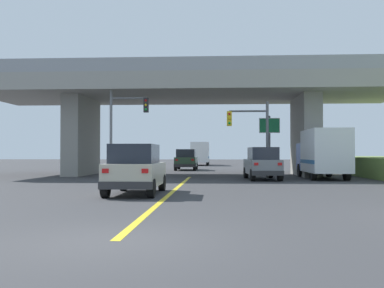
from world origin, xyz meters
The scene contains 11 objects.
ground centered at (0.00, 24.94, 0.00)m, with size 160.00×160.00×0.00m, color #353538.
overpass_bridge centered at (0.00, 24.94, 5.79)m, with size 31.33×9.73×7.91m.
lane_divider_stripe centered at (0.00, 11.22, 0.00)m, with size 0.20×22.44×0.01m, color yellow.
suv_lead centered at (-1.38, 9.47, 1.01)m, with size 1.98×4.33×2.02m.
suv_crossing centered at (4.72, 19.56, 1.01)m, with size 2.12×4.49×2.02m.
box_truck centered at (8.74, 20.85, 1.64)m, with size 2.33×6.48×3.15m.
sedan_oncoming centered at (-1.12, 34.73, 1.02)m, with size 2.04×4.71×2.02m.
traffic_signal_nearside centered at (4.22, 20.60, 3.18)m, with size 2.70×0.36×5.01m.
traffic_signal_farside centered at (-4.35, 20.74, 3.76)m, with size 2.60×0.36×5.97m.
highway_sign centered at (5.59, 23.22, 3.12)m, with size 1.45×0.17×4.30m.
semi_truck_distant centered at (-0.43, 51.46, 1.62)m, with size 2.33×6.75×3.08m.
Camera 1 is at (1.95, -8.35, 1.68)m, focal length 41.57 mm.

